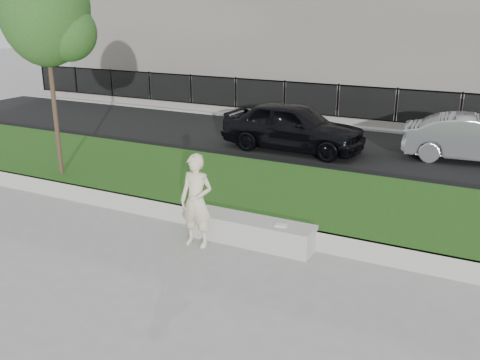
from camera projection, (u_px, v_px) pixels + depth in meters
The scene contains 12 objects.
ground at pixel (180, 247), 10.28m from camera, with size 90.00×90.00×0.00m, color gray.
grass_bank at pixel (248, 191), 12.76m from camera, with size 34.00×4.00×0.40m, color black.
grass_kerb at pixel (207, 219), 11.10m from camera, with size 34.00×0.08×0.40m, color #ADAAA2.
street at pixel (322, 147), 17.48m from camera, with size 34.00×7.00×0.04m, color black.
far_pavement at pixel (359, 121), 21.28m from camera, with size 34.00×3.00×0.12m, color gray.
iron_fence at pixel (352, 113), 20.29m from camera, with size 32.00×0.30×1.50m.
stone_bench at pixel (253, 231), 10.37m from camera, with size 2.43×0.61×0.50m, color #ADAAA2.
man at pixel (196, 201), 10.11m from camera, with size 0.66×0.43×1.81m, color beige.
book at pixel (281, 225), 10.00m from camera, with size 0.22×0.16×0.03m, color silver.
young_tree at pixel (48, 11), 12.27m from camera, with size 2.19×2.10×5.37m.
car_dark at pixel (293, 126), 16.82m from camera, with size 1.82×4.52×1.54m, color black.
car_silver at pixel (475, 139), 15.64m from camera, with size 1.42×4.08×1.34m, color gray.
Camera 1 is at (5.29, -7.83, 4.41)m, focal length 40.00 mm.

